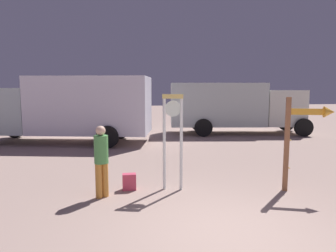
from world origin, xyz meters
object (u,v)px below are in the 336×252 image
Objects in this scene: box_truck_far at (233,106)px; backpack at (129,182)px; box_truck_near at (74,107)px; arrow_sign at (304,129)px; standing_clock at (173,132)px; person_near_clock at (101,158)px.

backpack is at bearing -124.86° from box_truck_far.
box_truck_near is at bearing -169.15° from box_truck_far.
backpack is at bearing 168.88° from arrow_sign.
box_truck_near is (-2.15, 6.82, 1.41)m from backpack.
box_truck_far reaches higher than arrow_sign.
arrow_sign is 4.16m from backpack.
backpack is at bearing 172.42° from standing_clock.
box_truck_near is 1.02× the size of box_truck_far.
arrow_sign is at bearing -51.45° from box_truck_near.
box_truck_near reaches higher than backpack.
standing_clock is 1.42× the size of person_near_clock.
standing_clock is 7.65m from box_truck_near.
box_truck_near is (-1.55, 7.23, 0.72)m from person_near_clock.
arrow_sign is 9.32m from box_truck_far.
box_truck_far reaches higher than standing_clock.
standing_clock is at bearing 9.60° from person_near_clock.
box_truck_near reaches higher than arrow_sign.
arrow_sign is at bearing -12.34° from standing_clock.
standing_clock reaches higher than backpack.
box_truck_far is (6.42, 8.76, 0.61)m from person_near_clock.
box_truck_near is at bearing 102.13° from person_near_clock.
backpack is (-3.89, 0.76, -1.26)m from arrow_sign.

